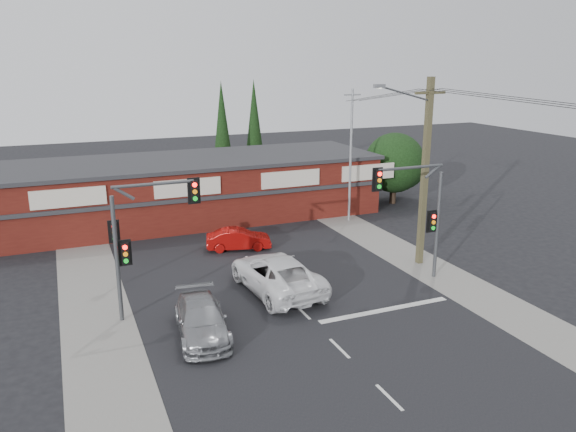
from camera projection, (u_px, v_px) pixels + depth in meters
name	position (u px, v px, depth m)	size (l,w,h in m)	color
ground	(300.00, 310.00, 25.16)	(120.00, 120.00, 0.00)	black
road_strip	(262.00, 272.00, 29.60)	(14.00, 70.00, 0.01)	black
verge_left	(93.00, 297.00, 26.46)	(3.00, 70.00, 0.02)	gray
verge_right	(399.00, 252.00, 32.75)	(3.00, 70.00, 0.02)	gray
stop_line	(385.00, 310.00, 25.11)	(6.50, 0.35, 0.01)	silver
white_suv	(277.00, 274.00, 27.02)	(2.89, 6.27, 1.74)	white
silver_suv	(202.00, 320.00, 22.64)	(1.94, 4.77, 1.38)	#929497
red_sedan	(239.00, 239.00, 33.05)	(1.32, 3.78, 1.24)	#9B0C09
lane_dashes	(302.00, 312.00, 24.92)	(0.12, 37.07, 0.01)	silver
shop_building	(190.00, 188.00, 39.32)	(27.30, 8.40, 4.22)	#4B140F
tree_cluster	(393.00, 166.00, 43.55)	(5.90, 5.10, 5.50)	#2D2116
conifer_near	(222.00, 127.00, 46.33)	(1.80, 1.80, 9.25)	#2D2116
conifer_far	(254.00, 123.00, 49.40)	(1.80, 1.80, 9.25)	#2D2116
traffic_mast_left	(141.00, 230.00, 23.51)	(3.77, 0.27, 5.97)	#47494C
traffic_mast_right	(420.00, 205.00, 27.53)	(3.96, 0.27, 5.97)	#47494C
pedestal_signal	(115.00, 240.00, 27.19)	(0.55, 0.27, 3.38)	#47494C
utility_pole	(423.00, 167.00, 29.46)	(4.38, 0.59, 10.00)	brown
steel_pole	(351.00, 154.00, 37.90)	(1.20, 0.16, 9.00)	gray
power_lines	(508.00, 103.00, 23.67)	(2.01, 29.00, 1.22)	black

